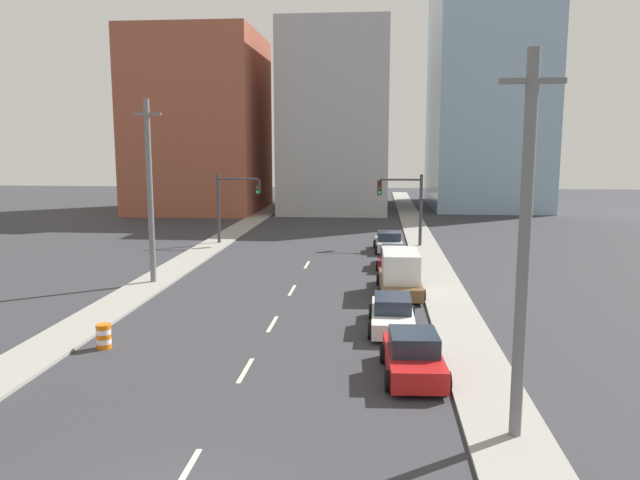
% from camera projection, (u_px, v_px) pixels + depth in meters
% --- Properties ---
extents(sidewalk_left, '(2.31, 88.86, 0.12)m').
position_uv_depth(sidewalk_left, '(240.00, 228.00, 57.33)').
color(sidewalk_left, gray).
rests_on(sidewalk_left, ground).
extents(sidewalk_right, '(2.31, 88.86, 0.12)m').
position_uv_depth(sidewalk_right, '(416.00, 231.00, 55.88)').
color(sidewalk_right, gray).
rests_on(sidewalk_right, ground).
extents(lane_stripe_at_2m, '(0.16, 2.40, 0.01)m').
position_uv_depth(lane_stripe_at_2m, '(185.00, 473.00, 14.85)').
color(lane_stripe_at_2m, beige).
rests_on(lane_stripe_at_2m, ground).
extents(lane_stripe_at_9m, '(0.16, 2.40, 0.01)m').
position_uv_depth(lane_stripe_at_9m, '(246.00, 370.00, 21.63)').
color(lane_stripe_at_9m, beige).
rests_on(lane_stripe_at_9m, ground).
extents(lane_stripe_at_15m, '(0.16, 2.40, 0.01)m').
position_uv_depth(lane_stripe_at_15m, '(272.00, 324.00, 27.17)').
color(lane_stripe_at_15m, beige).
rests_on(lane_stripe_at_15m, ground).
extents(lane_stripe_at_21m, '(0.16, 2.40, 0.01)m').
position_uv_depth(lane_stripe_at_21m, '(292.00, 290.00, 33.43)').
color(lane_stripe_at_21m, beige).
rests_on(lane_stripe_at_21m, ground).
extents(lane_stripe_at_28m, '(0.16, 2.40, 0.01)m').
position_uv_depth(lane_stripe_at_28m, '(307.00, 265.00, 40.46)').
color(lane_stripe_at_28m, beige).
rests_on(lane_stripe_at_28m, ground).
extents(building_brick_left, '(14.00, 16.00, 20.16)m').
position_uv_depth(building_brick_left, '(201.00, 124.00, 72.20)').
color(building_brick_left, '#9E513D').
rests_on(building_brick_left, ground).
extents(building_office_center, '(12.00, 20.00, 20.96)m').
position_uv_depth(building_office_center, '(337.00, 121.00, 74.67)').
color(building_office_center, '#A8A8AD').
rests_on(building_office_center, ground).
extents(building_glass_right, '(13.00, 20.00, 32.37)m').
position_uv_depth(building_glass_right, '(487.00, 74.00, 76.12)').
color(building_glass_right, '#8CADC6').
rests_on(building_glass_right, ground).
extents(traffic_signal_left, '(3.42, 0.35, 5.51)m').
position_uv_depth(traffic_signal_left, '(231.00, 199.00, 48.27)').
color(traffic_signal_left, '#38383D').
rests_on(traffic_signal_left, ground).
extents(traffic_signal_right, '(3.42, 0.35, 5.51)m').
position_uv_depth(traffic_signal_right, '(408.00, 201.00, 47.05)').
color(traffic_signal_right, '#38383D').
rests_on(traffic_signal_right, ground).
extents(utility_pole_right_near, '(1.60, 0.32, 10.10)m').
position_uv_depth(utility_pole_right_near, '(524.00, 247.00, 15.83)').
color(utility_pole_right_near, slate).
rests_on(utility_pole_right_near, ground).
extents(utility_pole_left_mid, '(1.60, 0.32, 10.17)m').
position_uv_depth(utility_pole_left_mid, '(150.00, 191.00, 34.23)').
color(utility_pole_left_mid, slate).
rests_on(utility_pole_left_mid, ground).
extents(traffic_barrel, '(0.56, 0.56, 0.95)m').
position_uv_depth(traffic_barrel, '(104.00, 336.00, 23.89)').
color(traffic_barrel, orange).
rests_on(traffic_barrel, ground).
extents(sedan_red, '(2.24, 4.30, 1.54)m').
position_uv_depth(sedan_red, '(413.00, 356.00, 20.96)').
color(sedan_red, red).
rests_on(sedan_red, ground).
extents(sedan_white, '(2.03, 4.71, 1.42)m').
position_uv_depth(sedan_white, '(392.00, 314.00, 26.37)').
color(sedan_white, silver).
rests_on(sedan_white, ground).
extents(box_truck_brown, '(2.44, 5.68, 2.28)m').
position_uv_depth(box_truck_brown, '(400.00, 274.00, 32.52)').
color(box_truck_brown, brown).
rests_on(box_truck_brown, ground).
extents(sedan_maroon, '(2.22, 4.51, 1.36)m').
position_uv_depth(sedan_maroon, '(393.00, 257.00, 39.62)').
color(sedan_maroon, maroon).
rests_on(sedan_maroon, ground).
extents(sedan_silver, '(2.27, 4.37, 1.43)m').
position_uv_depth(sedan_silver, '(389.00, 242.00, 45.55)').
color(sedan_silver, '#B2B2BC').
rests_on(sedan_silver, ground).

